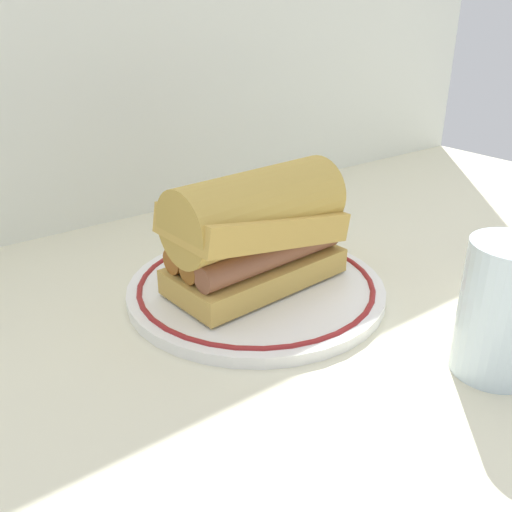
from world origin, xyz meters
TOP-DOWN VIEW (x-y plane):
  - ground_plane at (0.00, 0.00)m, footprint 1.50×1.50m
  - plate at (0.02, 0.02)m, footprint 0.28×0.28m
  - sausage_sandwich at (0.02, 0.02)m, footprint 0.20×0.10m
  - drinking_glass at (0.10, -0.21)m, footprint 0.07×0.07m
  - salt_shaker at (0.20, -0.15)m, footprint 0.03×0.03m

SIDE VIEW (x-z plane):
  - ground_plane at x=0.00m, z-range 0.00..0.00m
  - plate at x=0.02m, z-range 0.00..0.02m
  - salt_shaker at x=0.20m, z-range 0.00..0.08m
  - drinking_glass at x=0.10m, z-range -0.01..0.11m
  - sausage_sandwich at x=0.02m, z-range 0.01..0.14m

